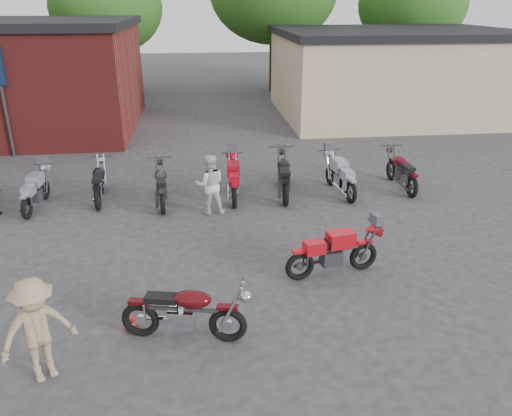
{
  "coord_description": "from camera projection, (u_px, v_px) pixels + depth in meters",
  "views": [
    {
      "loc": [
        -0.34,
        -7.4,
        4.99
      ],
      "look_at": [
        0.77,
        2.26,
        0.9
      ],
      "focal_mm": 35.0,
      "sensor_mm": 36.0,
      "label": 1
    }
  ],
  "objects": [
    {
      "name": "row_bike_6",
      "position": [
        340.0,
        174.0,
        13.63
      ],
      "size": [
        0.88,
        2.01,
        1.13
      ],
      "primitive_type": null,
      "rotation": [
        0.0,
        0.0,
        1.7
      ],
      "color": "#9C9DAA",
      "rests_on": "ground"
    },
    {
      "name": "row_bike_2",
      "position": [
        99.0,
        181.0,
        13.19
      ],
      "size": [
        0.76,
        1.93,
        1.09
      ],
      "primitive_type": null,
      "rotation": [
        0.0,
        0.0,
        1.64
      ],
      "color": "black",
      "rests_on": "ground"
    },
    {
      "name": "vintage_motorcycle",
      "position": [
        185.0,
        309.0,
        7.71
      ],
      "size": [
        2.02,
        1.03,
        1.12
      ],
      "primitive_type": null,
      "rotation": [
        0.0,
        0.0,
        -0.21
      ],
      "color": "#48090D",
      "rests_on": "ground"
    },
    {
      "name": "row_bike_3",
      "position": [
        161.0,
        183.0,
        12.96
      ],
      "size": [
        0.79,
        1.98,
        1.12
      ],
      "primitive_type": null,
      "rotation": [
        0.0,
        0.0,
        1.65
      ],
      "color": "#28272A",
      "rests_on": "ground"
    },
    {
      "name": "sportbike",
      "position": [
        335.0,
        250.0,
        9.58
      ],
      "size": [
        1.94,
        0.96,
        1.08
      ],
      "primitive_type": null,
      "rotation": [
        0.0,
        0.0,
        0.19
      ],
      "color": "red",
      "rests_on": "ground"
    },
    {
      "name": "tree_2",
      "position": [
        273.0,
        10.0,
        27.61
      ],
      "size": [
        7.04,
        7.04,
        8.8
      ],
      "primitive_type": null,
      "color": "#254F15",
      "rests_on": "ground"
    },
    {
      "name": "row_bike_1",
      "position": [
        35.0,
        189.0,
        12.68
      ],
      "size": [
        0.7,
        1.83,
        1.05
      ],
      "primitive_type": null,
      "rotation": [
        0.0,
        0.0,
        1.51
      ],
      "color": "#90919D",
      "rests_on": "ground"
    },
    {
      "name": "row_bike_4",
      "position": [
        233.0,
        178.0,
        13.34
      ],
      "size": [
        0.73,
        1.98,
        1.13
      ],
      "primitive_type": null,
      "rotation": [
        0.0,
        0.0,
        1.53
      ],
      "color": "#B30E20",
      "rests_on": "ground"
    },
    {
      "name": "ground",
      "position": [
        227.0,
        307.0,
        8.75
      ],
      "size": [
        90.0,
        90.0,
        0.0
      ],
      "primitive_type": "plane",
      "color": "#2E2E30"
    },
    {
      "name": "person_tan",
      "position": [
        38.0,
        330.0,
        6.83
      ],
      "size": [
        1.18,
        1.05,
        1.59
      ],
      "primitive_type": "imported",
      "rotation": [
        0.0,
        0.0,
        0.56
      ],
      "color": "#9B8360",
      "rests_on": "ground"
    },
    {
      "name": "row_bike_7",
      "position": [
        402.0,
        169.0,
        14.02
      ],
      "size": [
        0.7,
        1.98,
        1.14
      ],
      "primitive_type": null,
      "rotation": [
        0.0,
        0.0,
        1.6
      ],
      "color": "#4F0913",
      "rests_on": "ground"
    },
    {
      "name": "person_light",
      "position": [
        210.0,
        185.0,
        12.29
      ],
      "size": [
        0.75,
        0.59,
        1.52
      ],
      "primitive_type": "imported",
      "rotation": [
        0.0,
        0.0,
        3.17
      ],
      "color": "silver",
      "rests_on": "ground"
    },
    {
      "name": "stucco_building",
      "position": [
        392.0,
        76.0,
        22.7
      ],
      "size": [
        10.0,
        8.0,
        3.5
      ],
      "primitive_type": "cube",
      "color": "tan",
      "rests_on": "ground"
    },
    {
      "name": "row_bike_5",
      "position": [
        284.0,
        173.0,
        13.52
      ],
      "size": [
        0.91,
        2.19,
        1.24
      ],
      "primitive_type": null,
      "rotation": [
        0.0,
        0.0,
        1.47
      ],
      "color": "black",
      "rests_on": "ground"
    },
    {
      "name": "tree_3",
      "position": [
        410.0,
        21.0,
        28.69
      ],
      "size": [
        6.08,
        6.08,
        7.6
      ],
      "primitive_type": null,
      "color": "#254F15",
      "rests_on": "ground"
    },
    {
      "name": "tree_1",
      "position": [
        108.0,
        25.0,
        26.93
      ],
      "size": [
        5.92,
        5.92,
        7.4
      ],
      "primitive_type": null,
      "color": "#254F15",
      "rests_on": "ground"
    },
    {
      "name": "helmet",
      "position": [
        131.0,
        323.0,
        8.11
      ],
      "size": [
        0.31,
        0.31,
        0.24
      ],
      "primitive_type": "ellipsoid",
      "rotation": [
        0.0,
        0.0,
        -0.23
      ],
      "color": "red",
      "rests_on": "ground"
    }
  ]
}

